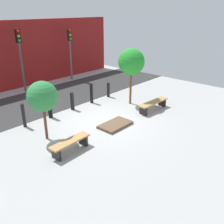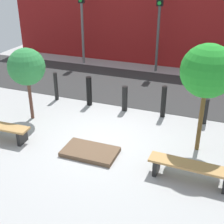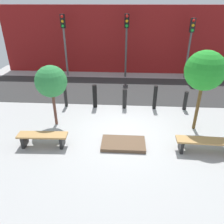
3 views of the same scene
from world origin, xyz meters
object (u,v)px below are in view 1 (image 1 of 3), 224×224
Objects in this scene: bench_left at (70,144)px; bollard_far_left at (24,115)px; planter_bed at (115,125)px; traffic_light_mid_east at (70,45)px; bollard_center at (72,101)px; traffic_light_mid_west at (20,49)px; bench_right at (153,104)px; bollard_right at (91,93)px; tree_behind_right_bench at (131,62)px; bollard_far_right at (108,90)px; bollard_left at (50,107)px; tree_behind_left_bench at (42,97)px.

bollard_far_left is at bearing 88.13° from bench_left.
traffic_light_mid_east is (3.78, 7.54, 2.38)m from planter_bed.
bollard_center is (2.71, 0.00, -0.08)m from bollard_far_left.
bollard_far_left is 5.73m from traffic_light_mid_west.
bollard_far_left is 0.30× the size of traffic_light_mid_east.
traffic_light_mid_east is (6.48, 4.61, 1.91)m from bollard_far_left.
bench_right is at bearing -49.28° from bollard_center.
bollard_center reaches higher than bench_left.
bollard_right reaches higher than bench_left.
planter_bed is at bearing -47.23° from bollard_far_left.
tree_behind_right_bench is at bearing 92.16° from bench_right.
bench_left is 5.38m from bench_right.
traffic_light_mid_east reaches higher than bollard_far_right.
bollard_far_left is (-0.02, 3.13, 0.21)m from bench_left.
bollard_right reaches higher than bollard_far_right.
bollard_left is at bearing 114.82° from planter_bed.
traffic_light_mid_west is at bearing 90.00° from planter_bed.
tree_behind_left_bench is (-2.69, 1.28, 1.71)m from planter_bed.
traffic_light_mid_west is 1.06× the size of traffic_light_mid_east.
planter_bed is at bearing 177.91° from bench_right.
tree_behind_left_bench is at bearing 180.00° from tree_behind_right_bench.
planter_bed is 3.26m from bollard_left.
traffic_light_mid_west is (-1.35, 4.61, 2.04)m from bollard_right.
tree_behind_right_bench is at bearing -0.00° from tree_behind_left_bench.
planter_bed is at bearing -114.82° from bollard_right.
traffic_light_mid_west is at bearing 66.73° from tree_behind_left_bench.
bollard_far_right is (2.71, 0.00, -0.03)m from bollard_center.
tree_behind_left_bench is 5.80m from bollard_far_right.
bollard_far_left reaches higher than bench_right.
bollard_center is 0.26× the size of traffic_light_mid_east.
bollard_right reaches higher than bench_right.
bench_right is 4.13m from bollard_center.
bollard_center is 5.08m from traffic_light_mid_west.
bollard_center is (-2.69, 3.13, 0.11)m from bench_right.
traffic_light_mid_east is at bearing 63.40° from planter_bed.
planter_bed is 0.63× the size of tree_behind_left_bench.
tree_behind_left_bench is 0.67× the size of traffic_light_mid_east.
bollard_right is 1.28× the size of bollard_far_right.
bench_right is at bearing -30.08° from bollard_far_left.
tree_behind_left_bench reaches higher than bollard_center.
bollard_right is at bearing 180.00° from bollard_far_right.
tree_behind_right_bench is (2.69, 1.28, 2.21)m from planter_bed.
tree_behind_right_bench is 2.47m from bollard_far_right.
tree_behind_right_bench is at bearing -90.55° from bollard_far_right.
bollard_left reaches higher than bench_right.
tree_behind_right_bench is at bearing -99.83° from traffic_light_mid_east.
bollard_left is 1.25× the size of bollard_far_right.
bollard_far_right is at bearing 47.23° from planter_bed.
planter_bed is 0.50× the size of tree_behind_right_bench.
traffic_light_mid_west reaches higher than traffic_light_mid_east.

